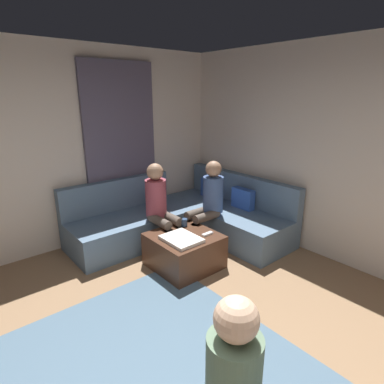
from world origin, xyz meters
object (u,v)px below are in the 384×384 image
(ottoman, at_px, (184,250))
(game_remote, at_px, (207,234))
(person_on_couch_side, at_px, (160,205))
(coffee_mug, at_px, (184,222))
(person_on_couch_back, at_px, (208,201))
(sectional_couch, at_px, (185,218))

(ottoman, xyz_separation_m, game_remote, (0.18, 0.22, 0.22))
(game_remote, bearing_deg, person_on_couch_side, -164.58)
(ottoman, xyz_separation_m, coffee_mug, (-0.22, 0.18, 0.26))
(game_remote, bearing_deg, person_on_couch_back, 137.02)
(coffee_mug, height_order, person_on_couch_side, person_on_couch_side)
(ottoman, height_order, game_remote, game_remote)
(person_on_couch_back, xyz_separation_m, person_on_couch_side, (-0.28, -0.60, 0.00))
(sectional_couch, xyz_separation_m, person_on_couch_back, (0.43, 0.06, 0.38))
(person_on_couch_side, bearing_deg, ottoman, 87.37)
(coffee_mug, relative_size, game_remote, 0.63)
(coffee_mug, bearing_deg, game_remote, 5.71)
(ottoman, distance_m, coffee_mug, 0.38)
(ottoman, height_order, coffee_mug, coffee_mug)
(game_remote, xyz_separation_m, person_on_couch_back, (-0.43, 0.40, 0.23))
(person_on_couch_back, bearing_deg, coffee_mug, 93.80)
(ottoman, relative_size, person_on_couch_side, 0.63)
(sectional_couch, height_order, person_on_couch_back, person_on_couch_back)
(sectional_couch, bearing_deg, coffee_mug, -40.10)
(person_on_couch_back, bearing_deg, sectional_couch, 7.33)
(sectional_couch, height_order, coffee_mug, sectional_couch)
(sectional_couch, xyz_separation_m, person_on_couch_side, (0.15, -0.54, 0.38))
(sectional_couch, relative_size, person_on_couch_side, 2.12)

